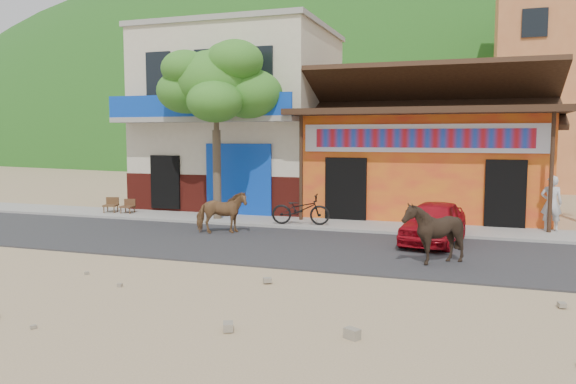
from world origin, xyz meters
name	(u,v)px	position (x,y,z in m)	size (l,w,h in m)	color
ground	(291,270)	(0.00, 0.00, 0.00)	(120.00, 120.00, 0.00)	#9E825B
road	(322,248)	(0.00, 2.50, 0.02)	(60.00, 5.00, 0.04)	#28282B
sidewalk	(351,226)	(0.00, 6.00, 0.06)	(60.00, 2.00, 0.12)	gray
dance_club	(428,166)	(2.00, 10.00, 1.80)	(8.00, 6.00, 3.60)	orange
cafe_building	(242,122)	(-5.50, 10.00, 3.50)	(7.00, 6.00, 7.00)	beige
hillside	(453,70)	(0.00, 70.00, 12.00)	(100.00, 40.00, 24.00)	#194C14
tree	(216,130)	(-4.60, 5.80, 3.12)	(3.00, 3.00, 6.00)	#2D721E
cow_tan	(222,212)	(-3.36, 3.55, 0.67)	(0.68, 1.48, 1.25)	brown
cow_dark	(433,233)	(2.88, 1.47, 0.75)	(1.15, 1.29, 1.42)	black
red_car	(434,222)	(2.70, 4.07, 0.61)	(1.34, 3.34, 1.14)	#AA0C18
scooter	(301,209)	(-1.50, 5.41, 0.61)	(0.64, 1.85, 0.97)	black
pedestrian	(551,203)	(5.87, 6.70, 0.94)	(0.60, 0.39, 1.64)	silver
cafe_chair_left	(127,200)	(-8.29, 5.94, 0.59)	(0.44, 0.44, 0.94)	#4F351A
cafe_chair_right	(110,199)	(-9.00, 5.91, 0.63)	(0.47, 0.47, 1.01)	#53361B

